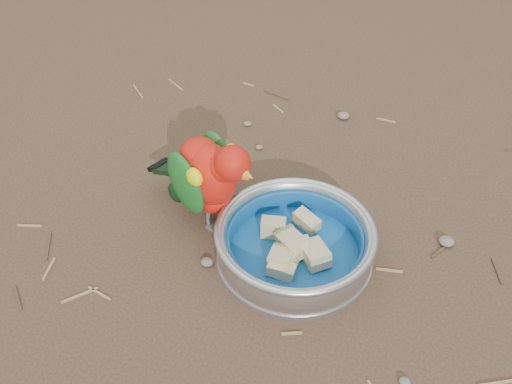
% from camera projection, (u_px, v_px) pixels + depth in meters
% --- Properties ---
extents(ground, '(60.00, 60.00, 0.00)m').
position_uv_depth(ground, '(267.00, 222.00, 0.91)').
color(ground, '#493224').
extents(food_bowl, '(0.23, 0.23, 0.02)m').
position_uv_depth(food_bowl, '(294.00, 254.00, 0.85)').
color(food_bowl, '#B2B2BA').
rests_on(food_bowl, ground).
extents(bowl_wall, '(0.23, 0.23, 0.04)m').
position_uv_depth(bowl_wall, '(295.00, 240.00, 0.83)').
color(bowl_wall, '#B2B2BA').
rests_on(bowl_wall, food_bowl).
extents(fruit_wedges, '(0.14, 0.14, 0.03)m').
position_uv_depth(fruit_wedges, '(295.00, 244.00, 0.84)').
color(fruit_wedges, tan).
rests_on(fruit_wedges, food_bowl).
extents(lory_parrot, '(0.22, 0.17, 0.16)m').
position_uv_depth(lory_parrot, '(210.00, 182.00, 0.86)').
color(lory_parrot, red).
rests_on(lory_parrot, ground).
extents(ground_debris, '(0.90, 0.80, 0.01)m').
position_uv_depth(ground_debris, '(252.00, 209.00, 0.93)').
color(ground_debris, '#9E7E4C').
rests_on(ground_debris, ground).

